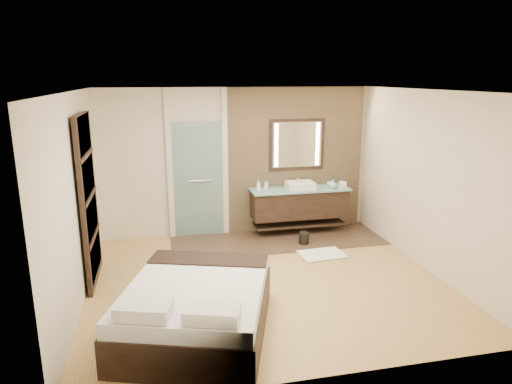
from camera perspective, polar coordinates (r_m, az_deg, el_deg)
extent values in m
plane|color=#A98547|center=(6.75, 1.31, -11.03)|extent=(5.00, 5.00, 0.00)
cube|color=#3D2921|center=(8.32, 2.73, -6.00)|extent=(3.80, 1.30, 0.01)
cube|color=tan|center=(8.67, 4.98, 4.02)|extent=(2.60, 0.08, 2.70)
cube|color=black|center=(8.57, 5.45, -1.46)|extent=(1.80, 0.50, 0.50)
cube|color=black|center=(8.69, 5.39, -3.94)|extent=(1.71, 0.45, 0.04)
cube|color=#95E4DB|center=(8.48, 5.53, 0.32)|extent=(1.85, 0.55, 0.03)
cube|color=white|center=(8.46, 5.55, 0.85)|extent=(0.50, 0.38, 0.13)
cylinder|color=silver|center=(8.63, 5.16, 1.26)|extent=(0.03, 0.03, 0.18)
cylinder|color=silver|center=(8.58, 5.26, 1.72)|extent=(0.02, 0.10, 0.02)
cube|color=black|center=(8.57, 5.13, 5.93)|extent=(1.06, 0.03, 0.96)
cube|color=white|center=(8.56, 5.16, 5.92)|extent=(0.94, 0.01, 0.84)
cube|color=#FFE8BF|center=(8.44, 2.56, 5.84)|extent=(0.07, 0.01, 0.80)
cube|color=#FFE8BF|center=(8.68, 7.70, 5.96)|extent=(0.07, 0.01, 0.80)
cube|color=#A1CBCA|center=(8.36, -7.24, 1.48)|extent=(0.90, 0.05, 2.10)
cylinder|color=silver|center=(8.32, -6.87, 1.42)|extent=(0.45, 0.03, 0.03)
cube|color=beige|center=(8.28, -10.76, 3.34)|extent=(0.10, 0.08, 2.70)
cube|color=beige|center=(8.37, -3.90, 3.67)|extent=(0.10, 0.08, 2.70)
cube|color=black|center=(6.81, -20.19, -0.95)|extent=(0.06, 1.20, 2.40)
cube|color=beige|center=(7.06, -19.45, -7.47)|extent=(0.02, 1.06, 0.52)
cube|color=beige|center=(6.87, -19.86, -2.91)|extent=(0.02, 1.06, 0.52)
cube|color=beige|center=(6.73, -20.27, 1.88)|extent=(0.02, 1.06, 0.52)
cube|color=beige|center=(6.64, -20.71, 6.84)|extent=(0.02, 1.06, 0.52)
cube|color=black|center=(5.48, -7.37, -15.02)|extent=(2.07, 2.32, 0.43)
cube|color=silver|center=(5.34, -7.48, -12.21)|extent=(2.01, 2.26, 0.17)
cube|color=black|center=(5.95, -5.92, -8.38)|extent=(1.56, 0.88, 0.04)
cube|color=silver|center=(4.70, -13.88, -14.19)|extent=(0.60, 0.44, 0.14)
cube|color=silver|center=(4.53, -5.49, -14.95)|extent=(0.60, 0.44, 0.14)
cube|color=white|center=(7.71, 8.22, -7.71)|extent=(0.75, 0.55, 0.02)
cylinder|color=black|center=(8.13, 6.02, -5.77)|extent=(0.19, 0.19, 0.22)
cube|color=white|center=(8.71, 10.77, 0.95)|extent=(0.14, 0.14, 0.10)
imported|color=white|center=(8.26, 0.32, 0.83)|extent=(0.08, 0.08, 0.20)
imported|color=#B2B2B2|center=(8.39, 1.29, 0.93)|extent=(0.09, 0.09, 0.17)
imported|color=#A7D2C9|center=(8.55, 9.58, 0.98)|extent=(0.17, 0.17, 0.16)
imported|color=silver|center=(8.67, 9.29, 0.95)|extent=(0.13, 0.13, 0.10)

